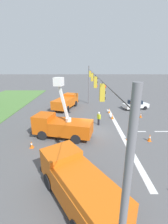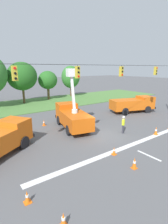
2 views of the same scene
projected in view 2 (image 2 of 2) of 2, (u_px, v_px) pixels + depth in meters
name	position (u px, v px, depth m)	size (l,w,h in m)	color
ground_plane	(102.00, 134.00, 17.15)	(200.00, 200.00, 0.00)	#565659
grass_verge	(35.00, 104.00, 31.25)	(56.00, 12.00, 0.10)	#517F3D
lane_markings	(143.00, 153.00, 13.42)	(17.60, 15.25, 0.01)	silver
signal_gantry	(103.00, 88.00, 16.01)	(26.20, 0.33, 7.20)	slate
tree_east	(22.00, 76.00, 30.74)	(5.25, 4.88, 7.37)	brown
tree_far_east	(48.00, 80.00, 34.68)	(3.80, 3.49, 5.76)	brown
tree_east_end	(71.00, 77.00, 38.44)	(4.16, 3.67, 6.80)	brown
utility_truck_bucket_lift	(72.00, 116.00, 18.73)	(3.63, 6.62, 6.29)	#D6560F
utility_truck_support_near	(133.00, 104.00, 25.56)	(6.88, 4.31, 2.25)	orange
road_worker	(123.00, 123.00, 17.31)	(0.56, 0.42, 1.77)	#383842
traffic_cone_foreground_left	(63.00, 220.00, 7.13)	(0.36, 0.36, 0.69)	orange
traffic_cone_foreground_right	(84.00, 117.00, 21.99)	(0.36, 0.36, 0.79)	orange
traffic_cone_mid_right	(134.00, 163.00, 11.30)	(0.36, 0.36, 0.77)	orange
traffic_cone_lane_edge_a	(44.00, 123.00, 19.71)	(0.36, 0.36, 0.70)	orange
traffic_cone_lane_edge_b	(27.00, 197.00, 8.42)	(0.36, 0.36, 0.66)	orange
traffic_cone_far_left	(156.00, 131.00, 17.04)	(0.36, 0.36, 0.81)	orange
traffic_cone_centre_line	(114.00, 151.00, 13.13)	(0.36, 0.36, 0.63)	orange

